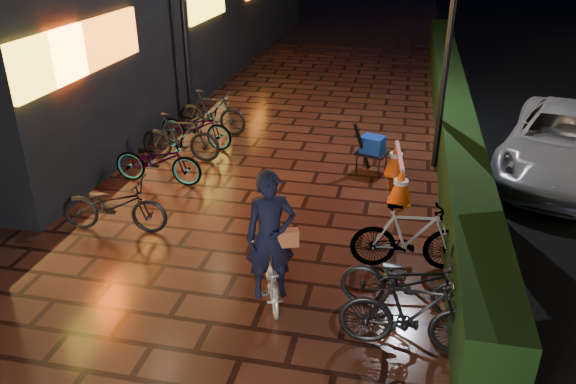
% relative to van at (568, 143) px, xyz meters
% --- Properties ---
extents(ground, '(80.00, 80.00, 0.00)m').
position_rel_van_xyz_m(ground, '(-5.38, -4.78, -0.68)').
color(ground, '#381911').
rests_on(ground, ground).
extents(hedge, '(0.70, 20.00, 1.00)m').
position_rel_van_xyz_m(hedge, '(-2.08, 3.22, -0.18)').
color(hedge, black).
rests_on(hedge, ground).
extents(van, '(3.60, 5.32, 1.35)m').
position_rel_van_xyz_m(van, '(0.00, 0.00, 0.00)').
color(van, '#A4A4A9').
rests_on(van, ground).
extents(lamp_post_hedge, '(0.44, 0.23, 4.65)m').
position_rel_van_xyz_m(lamp_post_hedge, '(-2.50, -0.03, 1.88)').
color(lamp_post_hedge, black).
rests_on(lamp_post_hedge, ground).
extents(cyclist, '(0.89, 1.40, 1.89)m').
position_rel_van_xyz_m(cyclist, '(-4.75, -5.23, 0.02)').
color(cyclist, silver).
rests_on(cyclist, ground).
extents(traffic_barrier, '(0.57, 1.72, 0.69)m').
position_rel_van_xyz_m(traffic_barrier, '(-3.21, -1.30, -0.34)').
color(traffic_barrier, '#F8520D').
rests_on(traffic_barrier, ground).
extents(cart_assembly, '(0.76, 0.65, 1.12)m').
position_rel_van_xyz_m(cart_assembly, '(-3.78, -0.71, -0.11)').
color(cart_assembly, black).
rests_on(cart_assembly, ground).
extents(parked_bikes_storefront, '(1.89, 5.58, 1.03)m').
position_rel_van_xyz_m(parked_bikes_storefront, '(-7.74, -1.27, -0.20)').
color(parked_bikes_storefront, black).
rests_on(parked_bikes_storefront, ground).
extents(parked_bikes_hedge, '(1.82, 2.37, 1.03)m').
position_rel_van_xyz_m(parked_bikes_hedge, '(-2.94, -5.01, -0.18)').
color(parked_bikes_hedge, black).
rests_on(parked_bikes_hedge, ground).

